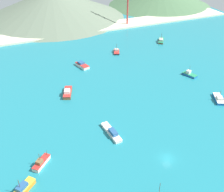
{
  "coord_description": "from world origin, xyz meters",
  "views": [
    {
      "loc": [
        -39.48,
        -49.56,
        59.87
      ],
      "look_at": [
        -2.56,
        35.73,
        2.23
      ],
      "focal_mm": 44.99,
      "sensor_mm": 36.0,
      "label": 1
    }
  ],
  "objects": [
    {
      "name": "fishing_boat_13",
      "position": [
        -34.96,
        12.34,
        0.85
      ],
      "size": [
        6.22,
        6.3,
        4.63
      ],
      "color": "silver",
      "rests_on": "ground"
    },
    {
      "name": "fishing_boat_0",
      "position": [
        -17.27,
        47.27,
        0.97
      ],
      "size": [
        6.0,
        9.5,
        2.76
      ],
      "color": "brown",
      "rests_on": "ground"
    },
    {
      "name": "fishing_boat_3",
      "position": [
        49.47,
        83.25,
        0.8
      ],
      "size": [
        7.49,
        8.95,
        5.2
      ],
      "color": "brown",
      "rests_on": "ground"
    },
    {
      "name": "hill_central",
      "position": [
        3.64,
        158.16,
        10.14
      ],
      "size": [
        103.53,
        103.53,
        20.29
      ],
      "color": "#60705B",
      "rests_on": "ground"
    },
    {
      "name": "fishing_boat_9",
      "position": [
        18.75,
        78.82,
        0.66
      ],
      "size": [
        5.2,
        7.23,
        4.99
      ],
      "color": "#232328",
      "rests_on": "ground"
    },
    {
      "name": "ground",
      "position": [
        0.0,
        30.0,
        -0.25
      ],
      "size": [
        260.0,
        280.0,
        0.5
      ],
      "color": "teal"
    },
    {
      "name": "fishing_boat_10",
      "position": [
        -10.77,
        17.04,
        0.76
      ],
      "size": [
        3.29,
        11.35,
        2.18
      ],
      "color": "silver",
      "rests_on": "ground"
    },
    {
      "name": "fishing_boat_12",
      "position": [
        38.47,
        41.22,
        0.77
      ],
      "size": [
        4.82,
        7.24,
        4.96
      ],
      "color": "#1E5BA8",
      "rests_on": "ground"
    },
    {
      "name": "beach_strip",
      "position": [
        0.0,
        121.27,
        0.6
      ],
      "size": [
        247.0,
        17.47,
        1.2
      ],
      "primitive_type": "cube",
      "color": "beige",
      "rests_on": "ground"
    },
    {
      "name": "fishing_boat_1",
      "position": [
        36.24,
        19.31,
        0.74
      ],
      "size": [
        6.32,
        8.58,
        4.6
      ],
      "color": "#1E5BA8",
      "rests_on": "ground"
    },
    {
      "name": "fishing_boat_11",
      "position": [
        -3.73,
        69.63,
        0.91
      ],
      "size": [
        5.16,
        8.72,
        2.33
      ],
      "color": "silver",
      "rests_on": "ground"
    }
  ]
}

